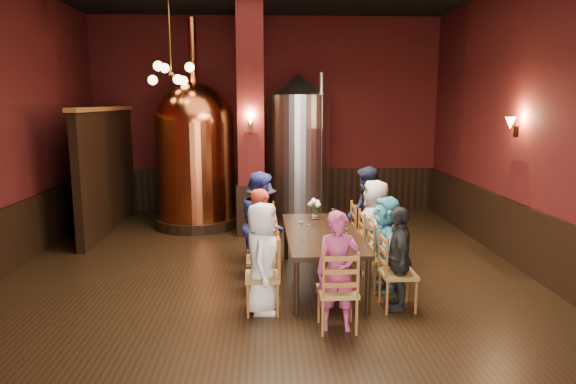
{
  "coord_description": "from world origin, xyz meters",
  "views": [
    {
      "loc": [
        0.0,
        -7.11,
        2.58
      ],
      "look_at": [
        0.3,
        0.2,
        1.29
      ],
      "focal_mm": 32.0,
      "sensor_mm": 36.0,
      "label": 1
    }
  ],
  "objects_px": {
    "dining_table": "(321,236)",
    "person_1": "(262,241)",
    "person_2": "(261,224)",
    "steel_vessel": "(298,149)",
    "copper_kettle": "(196,153)",
    "rose_vase": "(315,206)",
    "person_0": "(262,258)"
  },
  "relations": [
    {
      "from": "dining_table",
      "to": "person_1",
      "type": "bearing_deg",
      "value": -158.78
    },
    {
      "from": "dining_table",
      "to": "steel_vessel",
      "type": "height_order",
      "value": "steel_vessel"
    },
    {
      "from": "person_0",
      "to": "steel_vessel",
      "type": "height_order",
      "value": "steel_vessel"
    },
    {
      "from": "person_2",
      "to": "steel_vessel",
      "type": "bearing_deg",
      "value": -21.74
    },
    {
      "from": "person_2",
      "to": "rose_vase",
      "type": "bearing_deg",
      "value": -71.01
    },
    {
      "from": "person_1",
      "to": "steel_vessel",
      "type": "relative_size",
      "value": 0.46
    },
    {
      "from": "dining_table",
      "to": "rose_vase",
      "type": "height_order",
      "value": "rose_vase"
    },
    {
      "from": "rose_vase",
      "to": "person_2",
      "type": "bearing_deg",
      "value": -151.47
    },
    {
      "from": "rose_vase",
      "to": "person_0",
      "type": "bearing_deg",
      "value": -114.37
    },
    {
      "from": "dining_table",
      "to": "person_1",
      "type": "relative_size",
      "value": 1.68
    },
    {
      "from": "person_0",
      "to": "steel_vessel",
      "type": "relative_size",
      "value": 0.44
    },
    {
      "from": "person_1",
      "to": "steel_vessel",
      "type": "distance_m",
      "value": 4.31
    },
    {
      "from": "copper_kettle",
      "to": "person_2",
      "type": "bearing_deg",
      "value": -66.9
    },
    {
      "from": "person_2",
      "to": "copper_kettle",
      "type": "relative_size",
      "value": 0.37
    },
    {
      "from": "person_2",
      "to": "steel_vessel",
      "type": "height_order",
      "value": "steel_vessel"
    },
    {
      "from": "person_0",
      "to": "copper_kettle",
      "type": "distance_m",
      "value": 4.85
    },
    {
      "from": "person_1",
      "to": "steel_vessel",
      "type": "bearing_deg",
      "value": -30.58
    },
    {
      "from": "person_2",
      "to": "rose_vase",
      "type": "relative_size",
      "value": 4.63
    },
    {
      "from": "person_0",
      "to": "rose_vase",
      "type": "bearing_deg",
      "value": -17.42
    },
    {
      "from": "dining_table",
      "to": "rose_vase",
      "type": "distance_m",
      "value": 0.82
    },
    {
      "from": "steel_vessel",
      "to": "dining_table",
      "type": "bearing_deg",
      "value": -88.53
    },
    {
      "from": "steel_vessel",
      "to": "rose_vase",
      "type": "distance_m",
      "value": 3.11
    },
    {
      "from": "person_1",
      "to": "person_2",
      "type": "xyz_separation_m",
      "value": [
        -0.01,
        0.66,
        0.07
      ]
    },
    {
      "from": "person_2",
      "to": "copper_kettle",
      "type": "bearing_deg",
      "value": 13.56
    },
    {
      "from": "person_1",
      "to": "steel_vessel",
      "type": "height_order",
      "value": "steel_vessel"
    },
    {
      "from": "person_2",
      "to": "dining_table",
      "type": "bearing_deg",
      "value": -119.75
    },
    {
      "from": "person_1",
      "to": "person_2",
      "type": "bearing_deg",
      "value": -19.41
    },
    {
      "from": "steel_vessel",
      "to": "rose_vase",
      "type": "relative_size",
      "value": 9.24
    },
    {
      "from": "person_2",
      "to": "rose_vase",
      "type": "distance_m",
      "value": 0.96
    },
    {
      "from": "dining_table",
      "to": "person_2",
      "type": "relative_size",
      "value": 1.53
    },
    {
      "from": "person_2",
      "to": "rose_vase",
      "type": "height_order",
      "value": "person_2"
    },
    {
      "from": "dining_table",
      "to": "copper_kettle",
      "type": "bearing_deg",
      "value": 121.19
    }
  ]
}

